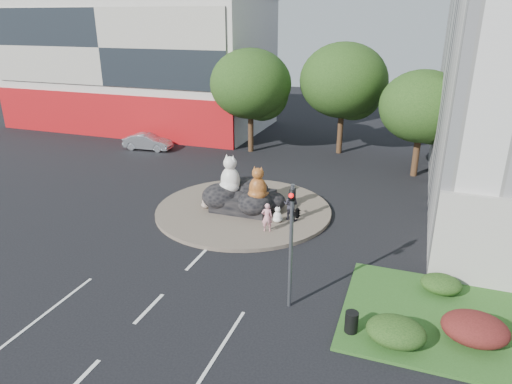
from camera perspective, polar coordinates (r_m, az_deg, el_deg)
ground at (r=18.49m, az=-13.21°, el=-14.00°), size 120.00×120.00×0.00m
roundabout_island at (r=26.25m, az=-1.57°, el=-2.21°), size 10.00×10.00×0.20m
rock_plinth at (r=26.04m, az=-1.59°, el=-1.10°), size 3.20×2.60×0.90m
shophouse_block at (r=48.66m, az=-14.32°, el=15.36°), size 25.20×12.30×17.40m
grass_verge at (r=18.88m, az=26.73°, el=-14.91°), size 10.00×6.00×0.12m
tree_left at (r=37.17m, az=-0.54°, el=12.96°), size 6.46×6.46×8.27m
tree_mid at (r=37.29m, az=10.99°, el=13.10°), size 6.84×6.84×8.76m
tree_right at (r=33.04m, az=20.14°, el=9.60°), size 5.70×5.70×7.30m
hedge_near_green at (r=16.69m, az=17.10°, el=-16.34°), size 2.00×1.60×0.90m
hedge_red at (r=17.68m, az=25.69°, el=-15.14°), size 2.20×1.76×0.99m
hedge_back_green at (r=19.99m, az=22.13°, el=-10.61°), size 1.60×1.28×0.72m
traffic_light at (r=16.41m, az=4.80°, el=-3.63°), size 0.44×1.24×5.00m
cat_white at (r=25.73m, az=-3.24°, el=2.31°), size 1.57×1.43×2.22m
cat_tabby at (r=24.74m, az=0.24°, el=1.15°), size 1.26×1.13×1.88m
kitten_calico at (r=26.25m, az=-6.25°, el=-0.91°), size 0.77×0.73×1.00m
kitten_white at (r=24.33m, az=2.72°, el=-2.77°), size 0.61×0.55×0.88m
pedestrian_pink at (r=23.14m, az=1.39°, el=-3.18°), size 0.65×0.53×1.53m
pedestrian_dark at (r=24.48m, az=4.38°, el=-1.60°), size 0.90×0.73×1.72m
parked_car at (r=39.56m, az=-13.37°, el=6.12°), size 4.18×1.76×1.34m
litter_bin at (r=16.86m, az=11.84°, el=-15.61°), size 0.59×0.59×0.78m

